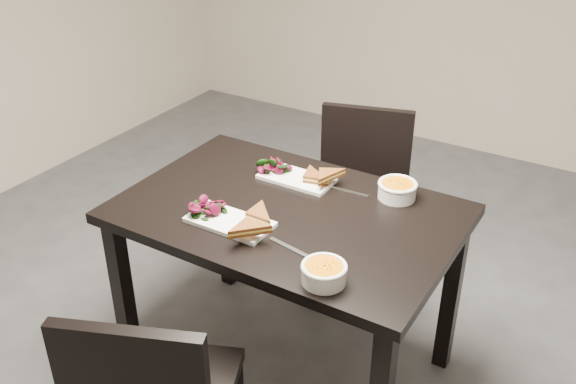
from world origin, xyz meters
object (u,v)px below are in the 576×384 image
at_px(soup_bowl_near, 324,272).
at_px(soup_bowl_far, 397,189).
at_px(table, 288,232).
at_px(chair_far, 360,190).
at_px(plate_far, 296,178).
at_px(plate_near, 230,222).

xyz_separation_m(soup_bowl_near, soup_bowl_far, (-0.01, 0.59, 0.00)).
height_order(table, chair_far, chair_far).
bearing_deg(plate_far, soup_bowl_far, 10.64).
height_order(table, plate_far, plate_far).
relative_size(chair_far, plate_far, 2.95).
relative_size(chair_far, plate_near, 2.84).
bearing_deg(chair_far, plate_far, -112.35).
height_order(plate_near, soup_bowl_far, soup_bowl_far).
xyz_separation_m(chair_far, soup_bowl_near, (0.35, -1.01, 0.30)).
relative_size(soup_bowl_near, plate_far, 0.49).
xyz_separation_m(chair_far, plate_far, (-0.05, -0.49, 0.27)).
xyz_separation_m(plate_near, soup_bowl_near, (0.43, -0.12, 0.03)).
bearing_deg(soup_bowl_near, plate_far, 127.77).
relative_size(table, plate_near, 4.01).
relative_size(chair_far, soup_bowl_near, 6.07).
bearing_deg(soup_bowl_near, plate_near, 164.47).
relative_size(table, chair_far, 1.41).
xyz_separation_m(table, plate_near, (-0.12, -0.19, 0.11)).
bearing_deg(plate_near, soup_bowl_far, 47.90).
relative_size(table, soup_bowl_far, 8.26).
height_order(table, soup_bowl_far, soup_bowl_far).
height_order(plate_far, soup_bowl_far, soup_bowl_far).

